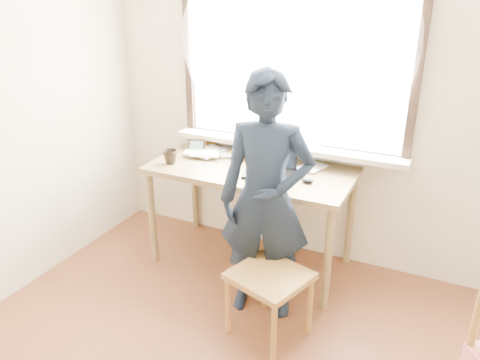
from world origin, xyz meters
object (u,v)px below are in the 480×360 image
at_px(mug_dark, 170,157).
at_px(work_chair, 270,283).
at_px(mug_white, 244,152).
at_px(laptop, 271,165).
at_px(person, 266,199).
at_px(desk, 252,178).

xyz_separation_m(mug_dark, work_chair, (1.05, -0.54, -0.49)).
xyz_separation_m(mug_white, mug_dark, (-0.45, -0.36, 0.00)).
distance_m(laptop, person, 0.48).
bearing_deg(mug_white, work_chair, -56.25).
relative_size(mug_dark, person, 0.07).
xyz_separation_m(laptop, mug_white, (-0.31, 0.20, -0.01)).
relative_size(mug_dark, work_chair, 0.21).
xyz_separation_m(desk, laptop, (0.17, -0.03, 0.14)).
distance_m(desk, person, 0.59).
bearing_deg(desk, laptop, -9.87).
bearing_deg(mug_dark, desk, 17.38).
xyz_separation_m(desk, person, (0.32, -0.48, 0.09)).
height_order(mug_white, person, person).
bearing_deg(mug_dark, person, -17.96).
bearing_deg(person, mug_white, 112.31).
xyz_separation_m(work_chair, person, (-0.13, 0.24, 0.44)).
relative_size(desk, mug_white, 12.35).
bearing_deg(mug_white, laptop, -32.39).
xyz_separation_m(desk, mug_dark, (-0.60, -0.19, 0.14)).
bearing_deg(laptop, desk, 170.13).
distance_m(laptop, work_chair, 0.90).
bearing_deg(mug_white, mug_dark, -141.81).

